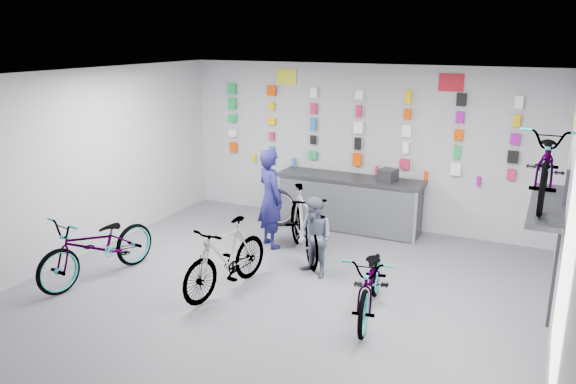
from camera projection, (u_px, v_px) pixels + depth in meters
The scene contains 19 objects.
floor at pixel (257, 309), 7.43m from camera, with size 8.00×8.00×0.00m, color #535358.
ceiling at pixel (253, 79), 6.61m from camera, with size 8.00×8.00×0.00m, color white.
wall_back at pixel (359, 146), 10.49m from camera, with size 7.00×7.00×0.00m, color #B0B0B3.
wall_left at pixel (53, 172), 8.48m from camera, with size 8.00×8.00×0.00m, color #B0B0B3.
wall_right at pixel (564, 244), 5.55m from camera, with size 8.00×8.00×0.00m, color #B0B0B3.
counter at pixel (349, 204), 10.36m from camera, with size 2.70×0.66×1.00m.
merch_wall at pixel (360, 130), 10.33m from camera, with size 5.57×0.08×1.56m.
wall_bracket at pixel (549, 212), 6.68m from camera, with size 0.39×1.90×2.00m.
sign_left at pixel (286, 77), 10.77m from camera, with size 0.42×0.02×0.30m, color yellow.
sign_right at pixel (451, 83), 9.47m from camera, with size 0.42×0.02×0.30m, color red.
bike_left at pixel (98, 246), 8.22m from camera, with size 0.69×1.97×1.03m, color gray.
bike_center at pixel (226, 257), 7.83m from camera, with size 0.48×1.70×1.02m, color gray.
bike_right at pixel (372, 282), 7.15m from camera, with size 0.62×1.77×0.93m, color gray.
bike_service at pixel (303, 223), 9.04m from camera, with size 0.54×1.89×1.14m, color gray.
bike_wall at pixel (548, 163), 6.55m from camera, with size 0.63×1.80×0.95m, color gray.
clerk at pixel (270, 198), 9.43m from camera, with size 0.62×0.40×1.69m, color #171751.
customer at pixel (315, 237), 8.30m from camera, with size 0.59×0.46×1.22m, color #515A6F.
spare_wheel at pixel (280, 208), 10.60m from camera, with size 0.72×0.39×0.69m.
register at pixel (388, 175), 9.91m from camera, with size 0.28×0.30×0.22m, color black.
Camera 1 is at (3.30, -5.88, 3.51)m, focal length 35.00 mm.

